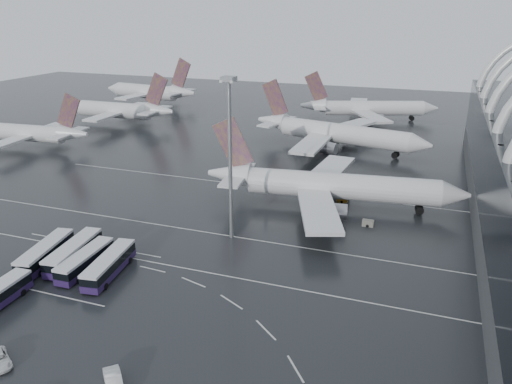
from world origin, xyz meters
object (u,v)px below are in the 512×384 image
(bus_row_near_a, at_px, (46,253))
(van_curve_c, at_px, (114,383))
(gse_cart_belly_b, at_px, (368,223))
(bus_row_near_d, at_px, (109,265))
(airliner_gate_c, at_px, (366,109))
(airliner_gate_b, at_px, (335,133))
(jet_remote_west, at_px, (32,133))
(bus_row_near_c, at_px, (85,260))
(gse_cart_belly_e, at_px, (342,199))
(bus_row_near_b, at_px, (74,252))
(gse_cart_belly_c, at_px, (318,227))
(airliner_main, at_px, (329,186))
(jet_remote_far, at_px, (151,92))
(floodlight_mast, at_px, (230,140))
(jet_remote_mid, at_px, (121,111))

(bus_row_near_a, bearing_deg, van_curve_c, -137.23)
(van_curve_c, height_order, gse_cart_belly_b, van_curve_c)
(bus_row_near_d, bearing_deg, airliner_gate_c, -17.46)
(airliner_gate_b, bearing_deg, jet_remote_west, -147.91)
(airliner_gate_c, xyz_separation_m, bus_row_near_d, (-21.61, -132.02, -2.83))
(bus_row_near_a, distance_m, bus_row_near_c, 7.82)
(airliner_gate_b, xyz_separation_m, gse_cart_belly_b, (17.90, -54.31, -4.28))
(airliner_gate_b, xyz_separation_m, bus_row_near_a, (-30.95, -88.10, -3.06))
(gse_cart_belly_b, relative_size, gse_cart_belly_e, 1.04)
(bus_row_near_b, height_order, gse_cart_belly_c, bus_row_near_b)
(bus_row_near_c, relative_size, gse_cart_belly_b, 5.74)
(gse_cart_belly_c, bearing_deg, airliner_main, 93.67)
(bus_row_near_b, relative_size, gse_cart_belly_e, 6.50)
(bus_row_near_c, distance_m, gse_cart_belly_c, 42.92)
(gse_cart_belly_e, bearing_deg, airliner_gate_b, 103.93)
(van_curve_c, height_order, gse_cart_belly_e, van_curve_c)
(jet_remote_far, distance_m, bus_row_near_a, 147.45)
(airliner_main, height_order, bus_row_near_c, airliner_main)
(gse_cart_belly_e, bearing_deg, jet_remote_west, 172.37)
(bus_row_near_a, distance_m, bus_row_near_d, 12.48)
(floodlight_mast, bearing_deg, bus_row_near_d, -123.55)
(van_curve_c, relative_size, floodlight_mast, 0.18)
(jet_remote_mid, relative_size, gse_cart_belly_c, 22.37)
(bus_row_near_a, distance_m, van_curve_c, 35.46)
(airliner_main, bearing_deg, bus_row_near_c, -134.85)
(bus_row_near_a, xyz_separation_m, gse_cart_belly_e, (41.67, 44.91, -1.25))
(airliner_gate_c, bearing_deg, bus_row_near_d, -118.41)
(floodlight_mast, xyz_separation_m, gse_cart_belly_e, (16.16, 25.03, -18.08))
(jet_remote_mid, bearing_deg, gse_cart_belly_e, 150.28)
(bus_row_near_a, bearing_deg, airliner_gate_c, -24.66)
(van_curve_c, relative_size, gse_cart_belly_c, 2.64)
(gse_cart_belly_c, bearing_deg, jet_remote_west, 163.01)
(airliner_main, relative_size, airliner_gate_b, 0.99)
(bus_row_near_d, distance_m, gse_cart_belly_e, 53.38)
(jet_remote_far, relative_size, van_curve_c, 9.21)
(airliner_main, distance_m, bus_row_near_d, 48.91)
(jet_remote_west, height_order, bus_row_near_c, jet_remote_west)
(gse_cart_belly_c, xyz_separation_m, gse_cart_belly_e, (1.69, 16.25, 0.05))
(bus_row_near_d, bearing_deg, jet_remote_mid, 24.96)
(jet_remote_far, bearing_deg, bus_row_near_c, 124.35)
(jet_remote_far, relative_size, gse_cart_belly_c, 24.29)
(jet_remote_mid, distance_m, bus_row_near_c, 111.39)
(airliner_gate_c, distance_m, bus_row_near_a, 136.61)
(airliner_gate_c, bearing_deg, jet_remote_west, -159.63)
(floodlight_mast, bearing_deg, jet_remote_far, 126.90)
(gse_cart_belly_c, bearing_deg, bus_row_near_a, -144.36)
(jet_remote_mid, xyz_separation_m, bus_row_near_d, (62.22, -95.34, -3.19))
(airliner_main, height_order, gse_cart_belly_e, airliner_main)
(jet_remote_mid, relative_size, bus_row_near_d, 3.24)
(jet_remote_mid, relative_size, jet_remote_far, 0.92)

